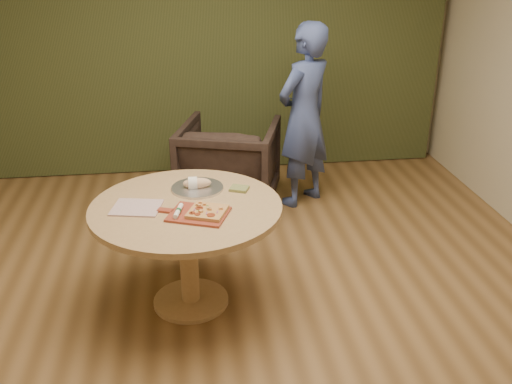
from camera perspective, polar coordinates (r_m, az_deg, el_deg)
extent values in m
cube|color=brown|center=(3.82, -0.83, -13.54)|extent=(5.00, 6.00, 0.02)
cube|color=beige|center=(6.10, -4.38, 15.30)|extent=(5.00, 0.02, 2.80)
cube|color=#2F3719|center=(5.99, -4.31, 15.15)|extent=(4.80, 0.14, 2.78)
cylinder|color=tan|center=(4.07, -6.50, -10.71)|extent=(0.52, 0.52, 0.03)
cylinder|color=tan|center=(3.88, -6.73, -6.58)|extent=(0.12, 0.12, 0.68)
cylinder|color=tan|center=(3.71, -7.01, -1.59)|extent=(1.25, 1.25, 0.04)
cube|color=brown|center=(3.55, -5.76, -2.23)|extent=(0.43, 0.39, 0.01)
cube|color=brown|center=(3.63, -9.04, -1.84)|extent=(0.11, 0.08, 0.01)
cube|color=tan|center=(3.54, -4.89, -1.97)|extent=(0.29, 0.29, 0.02)
cylinder|color=maroon|center=(3.50, -6.40, -2.09)|extent=(0.04, 0.04, 0.00)
cylinder|color=maroon|center=(3.56, -5.70, -1.60)|extent=(0.05, 0.05, 0.00)
cylinder|color=maroon|center=(3.46, -4.52, -2.31)|extent=(0.05, 0.05, 0.00)
cylinder|color=maroon|center=(3.48, -5.88, -2.22)|extent=(0.04, 0.04, 0.00)
cube|color=#DD9852|center=(3.60, -5.18, -1.22)|extent=(0.02, 0.02, 0.01)
cube|color=#DD9852|center=(3.60, -5.91, -1.24)|extent=(0.02, 0.02, 0.01)
cube|color=#DD9852|center=(3.53, -4.62, -1.72)|extent=(0.02, 0.02, 0.01)
cube|color=#DD9852|center=(3.53, -3.54, -1.64)|extent=(0.02, 0.02, 0.01)
cube|color=#DD9852|center=(3.58, -5.70, -1.35)|extent=(0.02, 0.02, 0.01)
cube|color=#DD9852|center=(3.51, -5.55, -1.92)|extent=(0.03, 0.03, 0.01)
cube|color=#DD9852|center=(3.62, -5.62, -1.04)|extent=(0.02, 0.02, 0.01)
cube|color=#DD9852|center=(3.53, -4.74, -1.69)|extent=(0.02, 0.02, 0.01)
cube|color=#3D7D27|center=(3.59, -5.79, -1.41)|extent=(0.01, 0.01, 0.00)
cube|color=#3D7D27|center=(3.56, -5.74, -1.58)|extent=(0.01, 0.01, 0.00)
cube|color=#3D7D27|center=(3.59, -4.87, -1.38)|extent=(0.01, 0.01, 0.00)
cube|color=#3D7D27|center=(3.53, -5.80, -1.87)|extent=(0.01, 0.01, 0.00)
cube|color=#3D7D27|center=(3.55, -4.91, -1.62)|extent=(0.01, 0.01, 0.00)
cube|color=#3D7D27|center=(3.54, -3.51, -1.68)|extent=(0.01, 0.01, 0.00)
cube|color=#97417A|center=(3.50, -6.48, -2.10)|extent=(0.01, 0.03, 0.00)
cube|color=#97417A|center=(3.54, -6.18, -1.77)|extent=(0.01, 0.03, 0.00)
cube|color=#97417A|center=(3.50, -3.90, -2.01)|extent=(0.01, 0.03, 0.00)
cube|color=#97417A|center=(3.49, -4.96, -2.13)|extent=(0.01, 0.03, 0.00)
cube|color=#97417A|center=(3.56, -5.64, -1.60)|extent=(0.03, 0.01, 0.00)
cylinder|color=silver|center=(3.56, -7.78, -1.88)|extent=(0.07, 0.17, 0.03)
cylinder|color=#194C26|center=(3.56, -7.78, -1.88)|extent=(0.04, 0.03, 0.03)
cube|color=silver|center=(3.64, -7.45, -1.23)|extent=(0.02, 0.04, 0.00)
cube|color=silver|center=(3.70, -11.84, -1.53)|extent=(0.34, 0.31, 0.01)
cylinder|color=silver|center=(3.93, -5.88, 0.36)|extent=(0.35, 0.35, 0.01)
cylinder|color=silver|center=(3.92, -5.88, 0.43)|extent=(0.36, 0.36, 0.02)
ellipsoid|color=#D9B284|center=(3.91, -5.91, 0.90)|extent=(0.19, 0.08, 0.07)
cylinder|color=silver|center=(3.91, -6.34, 0.87)|extent=(0.06, 0.09, 0.09)
cube|color=#565E2A|center=(3.89, -1.69, 0.34)|extent=(0.15, 0.14, 0.02)
imported|color=black|center=(5.31, -2.69, 3.25)|extent=(1.05, 1.01, 0.88)
imported|color=#3C4C83|center=(5.23, 4.83, 7.52)|extent=(0.73, 0.69, 1.68)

